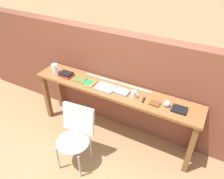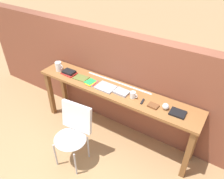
{
  "view_description": "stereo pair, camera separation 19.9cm",
  "coord_description": "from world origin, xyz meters",
  "px_view_note": "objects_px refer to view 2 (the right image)",
  "views": [
    {
      "loc": [
        1.17,
        -1.94,
        2.65
      ],
      "look_at": [
        0.0,
        0.25,
        0.9
      ],
      "focal_mm": 35.0,
      "sensor_mm": 36.0,
      "label": 1
    },
    {
      "loc": [
        1.34,
        -1.84,
        2.65
      ],
      "look_at": [
        0.0,
        0.25,
        0.9
      ],
      "focal_mm": 35.0,
      "sensor_mm": 36.0,
      "label": 2
    }
  ],
  "objects_px": {
    "book_repair_rightmost": "(178,113)",
    "book_stack_leftmost": "(69,72)",
    "book_open_centre": "(106,87)",
    "mug": "(133,95)",
    "magazine_cycling": "(81,78)",
    "leather_journal_brown": "(153,106)",
    "pamphlet_pile_colourful": "(91,82)",
    "pitcher_white": "(59,66)",
    "chair_white_moulded": "(73,132)",
    "multitool_folded": "(142,101)",
    "sports_ball_small": "(166,106)"
  },
  "relations": [
    {
      "from": "chair_white_moulded",
      "to": "sports_ball_small",
      "type": "xyz_separation_m",
      "value": [
        0.97,
        0.68,
        0.4
      ]
    },
    {
      "from": "magazine_cycling",
      "to": "pamphlet_pile_colourful",
      "type": "bearing_deg",
      "value": -7.96
    },
    {
      "from": "magazine_cycling",
      "to": "multitool_folded",
      "type": "xyz_separation_m",
      "value": [
        1.04,
        -0.02,
        0.0
      ]
    },
    {
      "from": "pamphlet_pile_colourful",
      "to": "pitcher_white",
      "type": "bearing_deg",
      "value": 179.51
    },
    {
      "from": "magazine_cycling",
      "to": "book_repair_rightmost",
      "type": "height_order",
      "value": "book_repair_rightmost"
    },
    {
      "from": "book_repair_rightmost",
      "to": "sports_ball_small",
      "type": "bearing_deg",
      "value": 177.89
    },
    {
      "from": "pitcher_white",
      "to": "book_stack_leftmost",
      "type": "distance_m",
      "value": 0.21
    },
    {
      "from": "chair_white_moulded",
      "to": "pamphlet_pile_colourful",
      "type": "bearing_deg",
      "value": 103.9
    },
    {
      "from": "mug",
      "to": "pitcher_white",
      "type": "bearing_deg",
      "value": -179.76
    },
    {
      "from": "chair_white_moulded",
      "to": "book_repair_rightmost",
      "type": "bearing_deg",
      "value": 30.84
    },
    {
      "from": "sports_ball_small",
      "to": "book_repair_rightmost",
      "type": "distance_m",
      "value": 0.16
    },
    {
      "from": "leather_journal_brown",
      "to": "multitool_folded",
      "type": "bearing_deg",
      "value": -179.04
    },
    {
      "from": "mug",
      "to": "sports_ball_small",
      "type": "bearing_deg",
      "value": 1.54
    },
    {
      "from": "magazine_cycling",
      "to": "mug",
      "type": "relative_size",
      "value": 1.93
    },
    {
      "from": "mug",
      "to": "leather_journal_brown",
      "type": "height_order",
      "value": "mug"
    },
    {
      "from": "magazine_cycling",
      "to": "leather_journal_brown",
      "type": "height_order",
      "value": "leather_journal_brown"
    },
    {
      "from": "magazine_cycling",
      "to": "pamphlet_pile_colourful",
      "type": "height_order",
      "value": "pamphlet_pile_colourful"
    },
    {
      "from": "pitcher_white",
      "to": "magazine_cycling",
      "type": "xyz_separation_m",
      "value": [
        0.44,
        0.01,
        -0.07
      ]
    },
    {
      "from": "book_stack_leftmost",
      "to": "magazine_cycling",
      "type": "xyz_separation_m",
      "value": [
        0.24,
        0.0,
        -0.02
      ]
    },
    {
      "from": "chair_white_moulded",
      "to": "book_repair_rightmost",
      "type": "height_order",
      "value": "book_repair_rightmost"
    },
    {
      "from": "chair_white_moulded",
      "to": "leather_journal_brown",
      "type": "height_order",
      "value": "leather_journal_brown"
    },
    {
      "from": "pitcher_white",
      "to": "multitool_folded",
      "type": "xyz_separation_m",
      "value": [
        1.48,
        -0.01,
        -0.07
      ]
    },
    {
      "from": "chair_white_moulded",
      "to": "book_open_centre",
      "type": "distance_m",
      "value": 0.76
    },
    {
      "from": "book_repair_rightmost",
      "to": "book_stack_leftmost",
      "type": "bearing_deg",
      "value": 179.18
    },
    {
      "from": "chair_white_moulded",
      "to": "leather_journal_brown",
      "type": "xyz_separation_m",
      "value": [
        0.83,
        0.65,
        0.37
      ]
    },
    {
      "from": "sports_ball_small",
      "to": "multitool_folded",
      "type": "bearing_deg",
      "value": -174.93
    },
    {
      "from": "book_stack_leftmost",
      "to": "multitool_folded",
      "type": "distance_m",
      "value": 1.28
    },
    {
      "from": "book_open_centre",
      "to": "multitool_folded",
      "type": "height_order",
      "value": "book_open_centre"
    },
    {
      "from": "book_open_centre",
      "to": "mug",
      "type": "distance_m",
      "value": 0.44
    },
    {
      "from": "pitcher_white",
      "to": "mug",
      "type": "bearing_deg",
      "value": 0.24
    },
    {
      "from": "chair_white_moulded",
      "to": "book_stack_leftmost",
      "type": "distance_m",
      "value": 0.98
    },
    {
      "from": "multitool_folded",
      "to": "book_open_centre",
      "type": "bearing_deg",
      "value": 178.96
    },
    {
      "from": "magazine_cycling",
      "to": "chair_white_moulded",
      "type": "bearing_deg",
      "value": -64.86
    },
    {
      "from": "pamphlet_pile_colourful",
      "to": "sports_ball_small",
      "type": "distance_m",
      "value": 1.14
    },
    {
      "from": "sports_ball_small",
      "to": "book_repair_rightmost",
      "type": "height_order",
      "value": "sports_ball_small"
    },
    {
      "from": "pitcher_white",
      "to": "pamphlet_pile_colourful",
      "type": "height_order",
      "value": "pitcher_white"
    },
    {
      "from": "magazine_cycling",
      "to": "multitool_folded",
      "type": "height_order",
      "value": "multitool_folded"
    },
    {
      "from": "magazine_cycling",
      "to": "book_repair_rightmost",
      "type": "bearing_deg",
      "value": -3.48
    },
    {
      "from": "chair_white_moulded",
      "to": "pamphlet_pile_colourful",
      "type": "xyz_separation_m",
      "value": [
        -0.16,
        0.66,
        0.36
      ]
    },
    {
      "from": "magazine_cycling",
      "to": "book_repair_rightmost",
      "type": "relative_size",
      "value": 1.12
    },
    {
      "from": "leather_journal_brown",
      "to": "book_repair_rightmost",
      "type": "relative_size",
      "value": 0.69
    },
    {
      "from": "magazine_cycling",
      "to": "book_open_centre",
      "type": "relative_size",
      "value": 0.78
    },
    {
      "from": "book_open_centre",
      "to": "mug",
      "type": "xyz_separation_m",
      "value": [
        0.44,
        0.0,
        0.03
      ]
    },
    {
      "from": "pamphlet_pile_colourful",
      "to": "multitool_folded",
      "type": "distance_m",
      "value": 0.84
    },
    {
      "from": "book_open_centre",
      "to": "sports_ball_small",
      "type": "xyz_separation_m",
      "value": [
        0.89,
        0.02,
        0.03
      ]
    },
    {
      "from": "book_stack_leftmost",
      "to": "mug",
      "type": "xyz_separation_m",
      "value": [
        1.13,
        -0.0,
        0.02
      ]
    },
    {
      "from": "book_stack_leftmost",
      "to": "sports_ball_small",
      "type": "xyz_separation_m",
      "value": [
        1.58,
        0.01,
        0.02
      ]
    },
    {
      "from": "mug",
      "to": "book_stack_leftmost",
      "type": "bearing_deg",
      "value": 179.83
    },
    {
      "from": "multitool_folded",
      "to": "book_repair_rightmost",
      "type": "relative_size",
      "value": 0.58
    },
    {
      "from": "pitcher_white",
      "to": "book_stack_leftmost",
      "type": "height_order",
      "value": "pitcher_white"
    }
  ]
}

